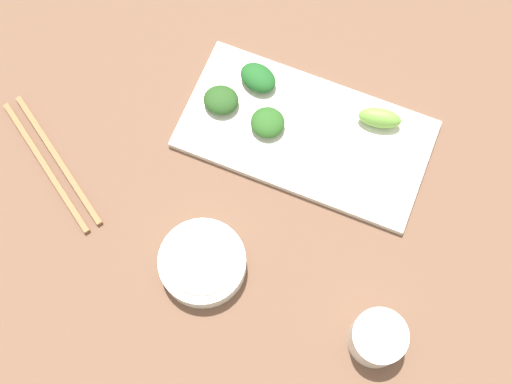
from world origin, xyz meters
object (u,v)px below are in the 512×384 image
(serving_plate, at_px, (306,134))
(chopsticks, at_px, (52,163))
(tea_cup, at_px, (377,338))
(sauce_bowl, at_px, (203,263))

(serving_plate, distance_m, chopsticks, 0.36)
(tea_cup, bearing_deg, chopsticks, 82.87)
(sauce_bowl, xyz_separation_m, serving_plate, (0.23, -0.06, -0.01))
(sauce_bowl, relative_size, tea_cup, 1.63)
(chopsticks, xyz_separation_m, tea_cup, (-0.06, -0.50, 0.02))
(tea_cup, bearing_deg, serving_plate, 38.05)
(serving_plate, bearing_deg, sauce_bowl, 165.42)
(serving_plate, distance_m, tea_cup, 0.30)
(serving_plate, xyz_separation_m, tea_cup, (-0.23, -0.18, 0.02))
(chopsticks, distance_m, tea_cup, 0.50)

